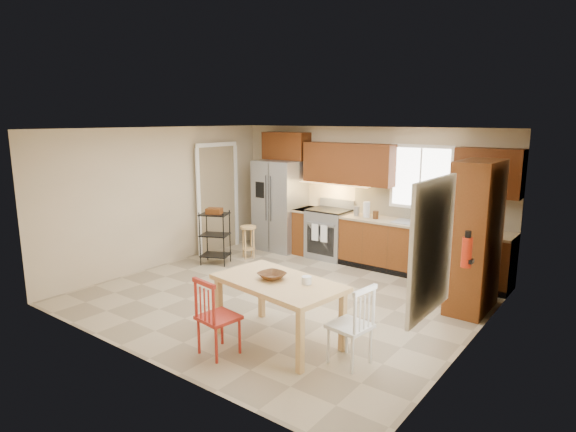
% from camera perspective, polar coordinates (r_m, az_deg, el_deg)
% --- Properties ---
extents(floor, '(5.50, 5.50, 0.00)m').
position_cam_1_polar(floor, '(7.41, -0.65, -9.43)').
color(floor, tan).
rests_on(floor, ground).
extents(ceiling, '(5.50, 5.00, 0.02)m').
position_cam_1_polar(ceiling, '(6.92, -0.70, 10.28)').
color(ceiling, silver).
rests_on(ceiling, ground).
extents(wall_back, '(5.50, 0.02, 2.50)m').
position_cam_1_polar(wall_back, '(9.14, 8.97, 2.56)').
color(wall_back, '#CCB793').
rests_on(wall_back, ground).
extents(wall_front, '(5.50, 0.02, 2.50)m').
position_cam_1_polar(wall_front, '(5.36, -17.29, -4.14)').
color(wall_front, '#CCB793').
rests_on(wall_front, ground).
extents(wall_left, '(0.02, 5.00, 2.50)m').
position_cam_1_polar(wall_left, '(8.99, -14.69, 2.18)').
color(wall_left, '#CCB793').
rests_on(wall_left, ground).
extents(wall_right, '(0.02, 5.00, 2.50)m').
position_cam_1_polar(wall_right, '(5.84, 21.22, -3.14)').
color(wall_right, '#CCB793').
rests_on(wall_right, ground).
extents(refrigerator, '(0.92, 0.75, 1.82)m').
position_cam_1_polar(refrigerator, '(9.80, -0.93, 1.29)').
color(refrigerator, gray).
rests_on(refrigerator, floor).
extents(range_stove, '(0.76, 0.63, 0.92)m').
position_cam_1_polar(range_stove, '(9.29, 4.91, -2.16)').
color(range_stove, gray).
rests_on(range_stove, floor).
extents(base_cabinet_narrow, '(0.30, 0.60, 0.90)m').
position_cam_1_polar(base_cabinet_narrow, '(9.60, 2.18, -1.74)').
color(base_cabinet_narrow, '#662F12').
rests_on(base_cabinet_narrow, floor).
extents(base_cabinet_run, '(2.92, 0.60, 0.90)m').
position_cam_1_polar(base_cabinet_run, '(8.51, 15.52, -3.90)').
color(base_cabinet_run, '#662F12').
rests_on(base_cabinet_run, floor).
extents(dishwasher, '(0.60, 0.02, 0.78)m').
position_cam_1_polar(dishwasher, '(8.07, 18.46, -4.92)').
color(dishwasher, black).
rests_on(dishwasher, floor).
extents(backsplash, '(2.92, 0.03, 0.55)m').
position_cam_1_polar(backsplash, '(8.61, 16.49, 1.18)').
color(backsplash, beige).
rests_on(backsplash, wall_back).
extents(upper_over_fridge, '(1.00, 0.35, 0.55)m').
position_cam_1_polar(upper_over_fridge, '(9.82, -0.23, 8.30)').
color(upper_over_fridge, '#57270E').
rests_on(upper_over_fridge, wall_back).
extents(upper_left_block, '(1.80, 0.35, 0.75)m').
position_cam_1_polar(upper_left_block, '(9.04, 7.15, 6.19)').
color(upper_left_block, '#57270E').
rests_on(upper_left_block, wall_back).
extents(upper_right_block, '(1.00, 0.35, 0.75)m').
position_cam_1_polar(upper_right_block, '(8.09, 22.72, 4.78)').
color(upper_right_block, '#57270E').
rests_on(upper_right_block, wall_back).
extents(window_back, '(1.12, 0.04, 1.12)m').
position_cam_1_polar(window_back, '(8.61, 15.47, 4.43)').
color(window_back, white).
rests_on(window_back, wall_back).
extents(sink, '(0.62, 0.46, 0.16)m').
position_cam_1_polar(sink, '(8.48, 14.48, -1.04)').
color(sink, gray).
rests_on(sink, base_cabinet_run).
extents(undercab_glow, '(1.60, 0.30, 0.01)m').
position_cam_1_polar(undercab_glow, '(9.21, 5.40, 3.85)').
color(undercab_glow, '#FFBF66').
rests_on(undercab_glow, wall_back).
extents(soap_bottle, '(0.09, 0.09, 0.19)m').
position_cam_1_polar(soap_bottle, '(8.23, 16.69, -0.57)').
color(soap_bottle, '#B1230C').
rests_on(soap_bottle, base_cabinet_run).
extents(paper_towel, '(0.12, 0.12, 0.28)m').
position_cam_1_polar(paper_towel, '(8.75, 9.28, 0.76)').
color(paper_towel, white).
rests_on(paper_towel, base_cabinet_run).
extents(canister_steel, '(0.11, 0.11, 0.18)m').
position_cam_1_polar(canister_steel, '(8.85, 8.13, 0.59)').
color(canister_steel, gray).
rests_on(canister_steel, base_cabinet_run).
extents(canister_wood, '(0.10, 0.10, 0.14)m').
position_cam_1_polar(canister_wood, '(8.65, 10.35, 0.13)').
color(canister_wood, '#543316').
rests_on(canister_wood, base_cabinet_run).
extents(pantry, '(0.50, 0.95, 2.10)m').
position_cam_1_polar(pantry, '(7.10, 21.33, -2.31)').
color(pantry, '#662F12').
rests_on(pantry, floor).
extents(fire_extinguisher, '(0.12, 0.12, 0.36)m').
position_cam_1_polar(fire_extinguisher, '(6.05, 20.42, -4.06)').
color(fire_extinguisher, '#B1230C').
rests_on(fire_extinguisher, wall_right).
extents(window_right, '(0.04, 1.02, 1.32)m').
position_cam_1_polar(window_right, '(4.75, 16.70, -3.60)').
color(window_right, white).
rests_on(window_right, wall_right).
extents(doorway, '(0.04, 0.95, 2.10)m').
position_cam_1_polar(doorway, '(9.81, -8.39, 2.00)').
color(doorway, '#8C7A59').
rests_on(doorway, wall_left).
extents(dining_table, '(1.65, 1.07, 0.76)m').
position_cam_1_polar(dining_table, '(5.87, -1.15, -11.27)').
color(dining_table, tan).
rests_on(dining_table, floor).
extents(chair_red, '(0.48, 0.48, 0.91)m').
position_cam_1_polar(chair_red, '(5.61, -8.23, -11.64)').
color(chair_red, '#9F2318').
rests_on(chair_red, floor).
extents(chair_white, '(0.48, 0.48, 0.91)m').
position_cam_1_polar(chair_white, '(5.39, 7.36, -12.61)').
color(chair_white, white).
rests_on(chair_white, floor).
extents(table_bowl, '(0.35, 0.35, 0.08)m').
position_cam_1_polar(table_bowl, '(5.78, -1.92, -7.50)').
color(table_bowl, '#543316').
rests_on(table_bowl, dining_table).
extents(table_jar, '(0.13, 0.13, 0.13)m').
position_cam_1_polar(table_jar, '(5.60, 2.21, -7.83)').
color(table_jar, white).
rests_on(table_jar, dining_table).
extents(bar_stool, '(0.36, 0.36, 0.63)m').
position_cam_1_polar(bar_stool, '(9.28, -4.72, -3.10)').
color(bar_stool, tan).
rests_on(bar_stool, floor).
extents(utility_cart, '(0.61, 0.56, 0.99)m').
position_cam_1_polar(utility_cart, '(8.95, -8.64, -2.55)').
color(utility_cart, black).
rests_on(utility_cart, floor).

